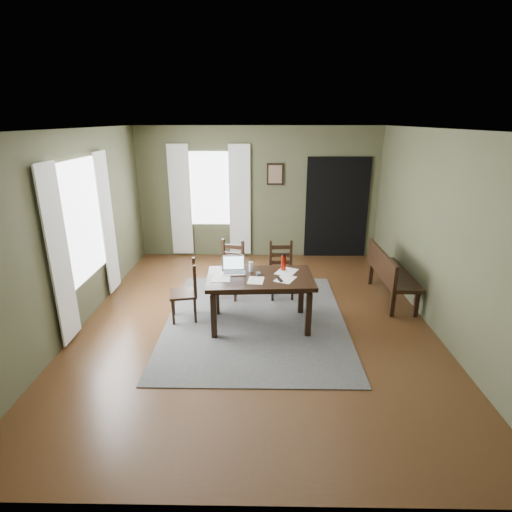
{
  "coord_description": "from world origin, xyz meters",
  "views": [
    {
      "loc": [
        0.09,
        -5.27,
        2.82
      ],
      "look_at": [
        0.0,
        0.3,
        0.9
      ],
      "focal_mm": 28.0,
      "sensor_mm": 36.0,
      "label": 1
    }
  ],
  "objects_px": {
    "bench": "(389,271)",
    "water_bottle": "(283,263)",
    "chair_back_right": "(281,270)",
    "dining_table": "(260,283)",
    "chair_back_left": "(230,270)",
    "chair_end": "(187,292)",
    "laptop": "(234,268)"
  },
  "relations": [
    {
      "from": "bench",
      "to": "water_bottle",
      "type": "distance_m",
      "value": 1.9
    },
    {
      "from": "chair_back_right",
      "to": "water_bottle",
      "type": "distance_m",
      "value": 0.86
    },
    {
      "from": "dining_table",
      "to": "water_bottle",
      "type": "relative_size",
      "value": 5.97
    },
    {
      "from": "bench",
      "to": "chair_back_right",
      "type": "bearing_deg",
      "value": 86.7
    },
    {
      "from": "chair_back_left",
      "to": "water_bottle",
      "type": "height_order",
      "value": "water_bottle"
    },
    {
      "from": "chair_end",
      "to": "chair_back_right",
      "type": "xyz_separation_m",
      "value": [
        1.42,
        0.85,
        0.01
      ]
    },
    {
      "from": "chair_end",
      "to": "bench",
      "type": "height_order",
      "value": "chair_end"
    },
    {
      "from": "chair_end",
      "to": "laptop",
      "type": "distance_m",
      "value": 0.78
    },
    {
      "from": "bench",
      "to": "laptop",
      "type": "height_order",
      "value": "laptop"
    },
    {
      "from": "laptop",
      "to": "water_bottle",
      "type": "distance_m",
      "value": 0.72
    },
    {
      "from": "chair_back_left",
      "to": "bench",
      "type": "relative_size",
      "value": 0.63
    },
    {
      "from": "chair_end",
      "to": "chair_back_right",
      "type": "distance_m",
      "value": 1.65
    },
    {
      "from": "dining_table",
      "to": "chair_back_right",
      "type": "relative_size",
      "value": 1.66
    },
    {
      "from": "dining_table",
      "to": "chair_back_right",
      "type": "height_order",
      "value": "chair_back_right"
    },
    {
      "from": "water_bottle",
      "to": "bench",
      "type": "bearing_deg",
      "value": 20.5
    },
    {
      "from": "chair_back_left",
      "to": "water_bottle",
      "type": "relative_size",
      "value": 3.64
    },
    {
      "from": "chair_end",
      "to": "chair_back_left",
      "type": "xyz_separation_m",
      "value": [
        0.58,
        0.83,
        0.02
      ]
    },
    {
      "from": "chair_end",
      "to": "laptop",
      "type": "bearing_deg",
      "value": 79.3
    },
    {
      "from": "bench",
      "to": "water_bottle",
      "type": "bearing_deg",
      "value": 110.5
    },
    {
      "from": "laptop",
      "to": "chair_end",
      "type": "bearing_deg",
      "value": 176.11
    },
    {
      "from": "chair_back_left",
      "to": "water_bottle",
      "type": "xyz_separation_m",
      "value": [
        0.83,
        -0.74,
        0.41
      ]
    },
    {
      "from": "bench",
      "to": "laptop",
      "type": "distance_m",
      "value": 2.59
    },
    {
      "from": "chair_end",
      "to": "laptop",
      "type": "relative_size",
      "value": 2.51
    },
    {
      "from": "water_bottle",
      "to": "chair_end",
      "type": "bearing_deg",
      "value": -176.07
    },
    {
      "from": "chair_back_left",
      "to": "chair_back_right",
      "type": "bearing_deg",
      "value": 18.36
    },
    {
      "from": "chair_back_left",
      "to": "laptop",
      "type": "relative_size",
      "value": 2.62
    },
    {
      "from": "chair_back_right",
      "to": "bench",
      "type": "height_order",
      "value": "chair_back_right"
    },
    {
      "from": "laptop",
      "to": "dining_table",
      "type": "bearing_deg",
      "value": -28.56
    },
    {
      "from": "chair_end",
      "to": "water_bottle",
      "type": "bearing_deg",
      "value": 82.44
    },
    {
      "from": "dining_table",
      "to": "chair_end",
      "type": "xyz_separation_m",
      "value": [
        -1.07,
        0.16,
        -0.22
      ]
    },
    {
      "from": "dining_table",
      "to": "water_bottle",
      "type": "xyz_separation_m",
      "value": [
        0.33,
        0.26,
        0.21
      ]
    },
    {
      "from": "chair_back_left",
      "to": "chair_back_right",
      "type": "relative_size",
      "value": 1.01
    }
  ]
}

